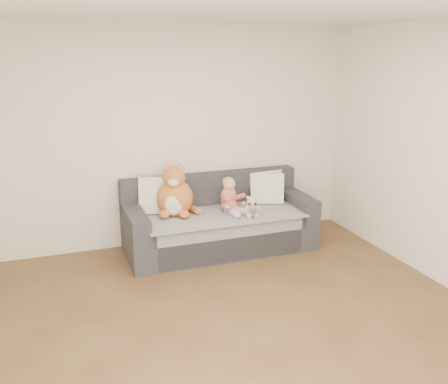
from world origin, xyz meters
name	(u,v)px	position (x,y,z in m)	size (l,w,h in m)	color
room_shell	(234,178)	(0.00, 0.42, 1.30)	(5.00, 5.00, 5.00)	brown
sofa	(219,223)	(0.44, 2.06, 0.31)	(2.20, 0.94, 0.85)	#2A2B30
cushion_left	(159,195)	(-0.23, 2.22, 0.68)	(0.50, 0.33, 0.44)	silver
cushion_right_back	(266,186)	(1.13, 2.23, 0.66)	(0.43, 0.25, 0.39)	silver
cushion_right_front	(267,188)	(1.10, 2.15, 0.66)	(0.44, 0.32, 0.38)	silver
toddler	(230,197)	(0.55, 1.97, 0.65)	(0.29, 0.43, 0.42)	#F26F55
plush_cat	(175,195)	(-0.08, 2.09, 0.71)	(0.49, 0.45, 0.64)	#A44924
teddy_bear	(252,208)	(0.71, 1.71, 0.57)	(0.20, 0.15, 0.25)	beige
plush_cow	(252,210)	(0.72, 1.72, 0.55)	(0.15, 0.22, 0.18)	white
sippy_cup	(229,210)	(0.49, 1.86, 0.54)	(0.11, 0.09, 0.12)	purple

